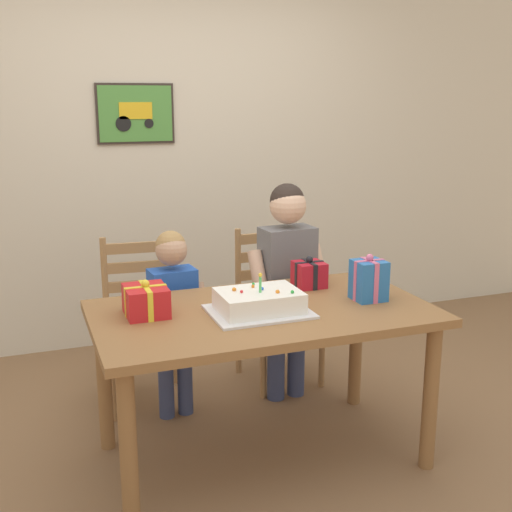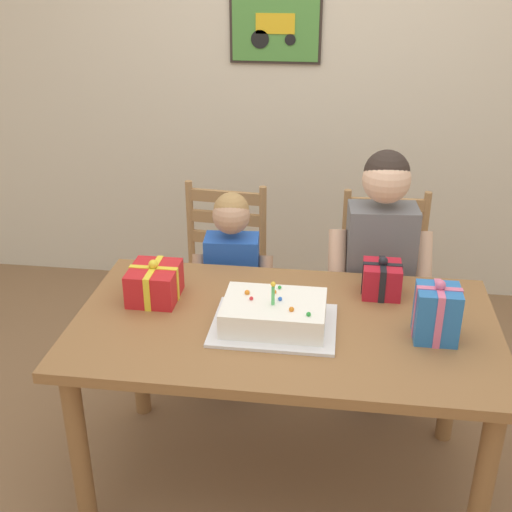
% 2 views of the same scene
% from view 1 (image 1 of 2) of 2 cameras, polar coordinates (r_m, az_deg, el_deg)
% --- Properties ---
extents(ground_plane, '(20.00, 20.00, 0.00)m').
position_cam_1_polar(ground_plane, '(3.26, 0.59, -17.23)').
color(ground_plane, '#846042').
extents(back_wall, '(6.40, 0.11, 2.60)m').
position_cam_1_polar(back_wall, '(4.52, -7.61, 8.88)').
color(back_wall, beige).
rests_on(back_wall, ground).
extents(dining_table, '(1.53, 0.86, 0.74)m').
position_cam_1_polar(dining_table, '(2.98, 0.62, -6.50)').
color(dining_table, olive).
rests_on(dining_table, ground).
extents(birthday_cake, '(0.44, 0.34, 0.19)m').
position_cam_1_polar(birthday_cake, '(2.88, 0.27, -4.13)').
color(birthday_cake, silver).
rests_on(birthday_cake, dining_table).
extents(gift_box_red_large, '(0.19, 0.21, 0.17)m').
position_cam_1_polar(gift_box_red_large, '(2.89, -9.68, -3.92)').
color(gift_box_red_large, red).
rests_on(gift_box_red_large, dining_table).
extents(gift_box_beside_cake, '(0.15, 0.14, 0.23)m').
position_cam_1_polar(gift_box_beside_cake, '(3.10, 9.92, -2.11)').
color(gift_box_beside_cake, '#286BB7').
rests_on(gift_box_beside_cake, dining_table).
extents(gift_box_corner_small, '(0.15, 0.15, 0.16)m').
position_cam_1_polar(gift_box_corner_small, '(3.28, 4.72, -1.62)').
color(gift_box_corner_small, red).
rests_on(gift_box_corner_small, dining_table).
extents(chair_left, '(0.46, 0.46, 0.92)m').
position_cam_1_polar(chair_left, '(3.69, -9.96, -5.59)').
color(chair_left, '#A87A4C').
rests_on(chair_left, ground).
extents(chair_right, '(0.44, 0.44, 0.92)m').
position_cam_1_polar(chair_right, '(3.90, 1.83, -4.29)').
color(chair_right, '#A87A4C').
rests_on(chair_right, ground).
extents(child_older, '(0.46, 0.27, 1.23)m').
position_cam_1_polar(child_older, '(3.56, 2.78, -1.33)').
color(child_older, '#38426B').
rests_on(child_older, ground).
extents(child_younger, '(0.38, 0.22, 1.02)m').
position_cam_1_polar(child_younger, '(3.41, -7.32, -4.43)').
color(child_younger, '#38426B').
rests_on(child_younger, ground).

